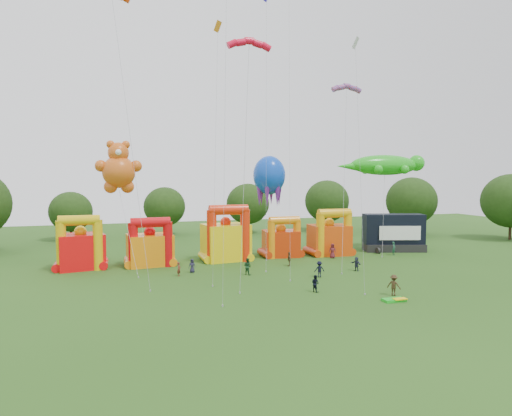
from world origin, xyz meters
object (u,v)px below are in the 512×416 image
object	(u,v)px
bouncy_castle_0	(81,248)
spectator_4	(289,259)
stage_trailer	(394,233)
teddy_bear_kite	(124,206)
octopus_kite	(269,197)
bouncy_castle_2	(226,239)
gecko_kite	(384,195)
spectator_0	(192,266)

from	to	relation	value
bouncy_castle_0	spectator_4	world-z (taller)	bouncy_castle_0
stage_trailer	teddy_bear_kite	xyz separation A→B (m)	(-38.14, -2.66, 4.91)
stage_trailer	octopus_kite	bearing A→B (deg)	173.75
bouncy_castle_2	teddy_bear_kite	size ratio (longest dim) A/B	0.48
octopus_kite	spectator_4	world-z (taller)	octopus_kite
stage_trailer	bouncy_castle_2	bearing A→B (deg)	-179.64
stage_trailer	teddy_bear_kite	world-z (taller)	teddy_bear_kite
spectator_4	bouncy_castle_2	bearing A→B (deg)	-110.41
octopus_kite	spectator_4	distance (m)	10.90
bouncy_castle_0	spectator_4	size ratio (longest dim) A/B	3.76
stage_trailer	teddy_bear_kite	size ratio (longest dim) A/B	0.60
gecko_kite	spectator_0	world-z (taller)	gecko_kite
bouncy_castle_2	gecko_kite	size ratio (longest dim) A/B	0.51
bouncy_castle_0	spectator_0	bearing A→B (deg)	-25.81
octopus_kite	spectator_0	world-z (taller)	octopus_kite
gecko_kite	bouncy_castle_2	bearing A→B (deg)	179.22
bouncy_castle_0	stage_trailer	size ratio (longest dim) A/B	0.71
bouncy_castle_2	spectator_4	bearing A→B (deg)	-42.54
stage_trailer	gecko_kite	xyz separation A→B (m)	(-2.06, -0.48, 5.67)
stage_trailer	spectator_4	bearing A→B (deg)	-162.00
bouncy_castle_0	teddy_bear_kite	distance (m)	7.48
bouncy_castle_0	spectator_0	size ratio (longest dim) A/B	4.14
bouncy_castle_0	bouncy_castle_2	xyz separation A→B (m)	(17.81, 0.36, 0.31)
bouncy_castle_0	teddy_bear_kite	size ratio (longest dim) A/B	0.42
teddy_bear_kite	spectator_0	xyz separation A→B (m)	(7.25, -3.80, -6.77)
gecko_kite	bouncy_castle_0	bearing A→B (deg)	-179.94
teddy_bear_kite	octopus_kite	distance (m)	19.95
stage_trailer	spectator_0	size ratio (longest dim) A/B	5.86
gecko_kite	teddy_bear_kite	bearing A→B (deg)	-176.54
gecko_kite	spectator_4	xyz separation A→B (m)	(-16.81, -5.66, -7.45)
octopus_kite	spectator_4	size ratio (longest dim) A/B	8.04
spectator_0	spectator_4	world-z (taller)	spectator_4
bouncy_castle_0	bouncy_castle_2	distance (m)	17.81
bouncy_castle_2	octopus_kite	xyz separation A→B (m)	(6.62, 2.22, 5.27)
teddy_bear_kite	spectator_4	distance (m)	20.69
stage_trailer	bouncy_castle_0	bearing A→B (deg)	-179.31
bouncy_castle_0	gecko_kite	bearing A→B (deg)	0.06
teddy_bear_kite	spectator_4	xyz separation A→B (m)	(19.27, -3.47, -6.69)
stage_trailer	teddy_bear_kite	bearing A→B (deg)	-176.01
teddy_bear_kite	gecko_kite	bearing A→B (deg)	3.46
octopus_kite	spectator_4	bearing A→B (deg)	-90.77
gecko_kite	spectator_0	bearing A→B (deg)	-168.27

